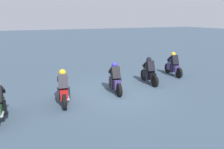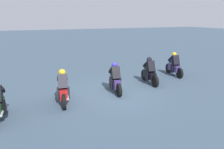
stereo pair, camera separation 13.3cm
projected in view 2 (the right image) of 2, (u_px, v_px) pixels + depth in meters
name	position (u px, v px, depth m)	size (l,w,h in m)	color
ground_plane	(114.00, 93.00, 10.93)	(120.00, 120.00, 0.00)	#384A5A
rider_lane_a	(174.00, 66.00, 14.04)	(2.03, 0.61, 1.51)	black
rider_lane_b	(150.00, 73.00, 12.33)	(2.04, 0.59, 1.51)	black
rider_lane_c	(115.00, 80.00, 10.91)	(2.04, 0.60, 1.51)	black
rider_lane_d	(63.00, 90.00, 9.48)	(2.04, 0.60, 1.51)	black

